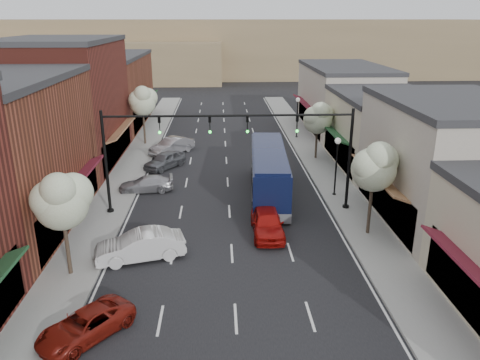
{
  "coord_description": "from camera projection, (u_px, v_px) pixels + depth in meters",
  "views": [
    {
      "loc": [
        -0.59,
        -21.36,
        12.51
      ],
      "look_at": [
        0.73,
        8.15,
        2.2
      ],
      "focal_mm": 35.0,
      "sensor_mm": 36.0,
      "label": 1
    }
  ],
  "objects": [
    {
      "name": "ground",
      "position": [
        233.0,
        272.0,
        24.3
      ],
      "size": [
        160.0,
        160.0,
        0.0
      ],
      "primitive_type": "plane",
      "color": "black",
      "rests_on": "ground"
    },
    {
      "name": "sidewalk_left",
      "position": [
        132.0,
        166.0,
        41.37
      ],
      "size": [
        2.8,
        73.0,
        0.15
      ],
      "primitive_type": "cube",
      "color": "gray",
      "rests_on": "ground"
    },
    {
      "name": "sidewalk_right",
      "position": [
        320.0,
        163.0,
        42.08
      ],
      "size": [
        2.8,
        73.0,
        0.15
      ],
      "primitive_type": "cube",
      "color": "gray",
      "rests_on": "ground"
    },
    {
      "name": "curb_left",
      "position": [
        148.0,
        166.0,
        41.43
      ],
      "size": [
        0.25,
        73.0,
        0.17
      ],
      "primitive_type": "cube",
      "color": "gray",
      "rests_on": "ground"
    },
    {
      "name": "curb_right",
      "position": [
        304.0,
        163.0,
        42.02
      ],
      "size": [
        0.25,
        73.0,
        0.17
      ],
      "primitive_type": "cube",
      "color": "gray",
      "rests_on": "ground"
    },
    {
      "name": "bldg_left_midfar",
      "position": [
        63.0,
        103.0,
        40.78
      ],
      "size": [
        10.14,
        14.1,
        10.9
      ],
      "color": "maroon",
      "rests_on": "ground"
    },
    {
      "name": "bldg_left_far",
      "position": [
        106.0,
        90.0,
        56.28
      ],
      "size": [
        10.14,
        18.1,
        8.4
      ],
      "color": "brown",
      "rests_on": "ground"
    },
    {
      "name": "bldg_right_midnear",
      "position": [
        449.0,
        163.0,
        29.25
      ],
      "size": [
        9.14,
        12.1,
        7.9
      ],
      "color": "#ABA193",
      "rests_on": "ground"
    },
    {
      "name": "bldg_right_midfar",
      "position": [
        383.0,
        130.0,
        40.81
      ],
      "size": [
        9.14,
        12.1,
        6.4
      ],
      "color": "#BAB194",
      "rests_on": "ground"
    },
    {
      "name": "bldg_right_far",
      "position": [
        343.0,
        98.0,
        53.85
      ],
      "size": [
        9.14,
        16.1,
        7.4
      ],
      "color": "#ABA193",
      "rests_on": "ground"
    },
    {
      "name": "hill_far",
      "position": [
        221.0,
        47.0,
        107.21
      ],
      "size": [
        120.0,
        30.0,
        12.0
      ],
      "primitive_type": "cube",
      "color": "#7A6647",
      "rests_on": "ground"
    },
    {
      "name": "hill_near",
      "position": [
        99.0,
        61.0,
        95.49
      ],
      "size": [
        50.0,
        20.0,
        8.0
      ],
      "primitive_type": "cube",
      "color": "#7A6647",
      "rests_on": "ground"
    },
    {
      "name": "signal_mast_right",
      "position": [
        315.0,
        145.0,
        30.55
      ],
      "size": [
        8.22,
        0.46,
        7.0
      ],
      "color": "black",
      "rests_on": "ground"
    },
    {
      "name": "signal_mast_left",
      "position": [
        142.0,
        147.0,
        30.08
      ],
      "size": [
        8.22,
        0.46,
        7.0
      ],
      "color": "black",
      "rests_on": "ground"
    },
    {
      "name": "tree_right_near",
      "position": [
        375.0,
        165.0,
        26.9
      ],
      "size": [
        2.85,
        2.65,
        5.95
      ],
      "color": "#47382B",
      "rests_on": "ground"
    },
    {
      "name": "tree_right_far",
      "position": [
        318.0,
        117.0,
        42.14
      ],
      "size": [
        2.85,
        2.65,
        5.43
      ],
      "color": "#47382B",
      "rests_on": "ground"
    },
    {
      "name": "tree_left_near",
      "position": [
        61.0,
        199.0,
        22.5
      ],
      "size": [
        2.85,
        2.65,
        5.69
      ],
      "color": "#47382B",
      "rests_on": "ground"
    },
    {
      "name": "tree_left_far",
      "position": [
        143.0,
        100.0,
        46.9
      ],
      "size": [
        2.85,
        2.65,
        6.13
      ],
      "color": "#47382B",
      "rests_on": "ground"
    },
    {
      "name": "lamp_post_near",
      "position": [
        337.0,
        157.0,
        33.54
      ],
      "size": [
        0.44,
        0.44,
        4.44
      ],
      "color": "black",
      "rests_on": "ground"
    },
    {
      "name": "lamp_post_far",
      "position": [
        298.0,
        111.0,
        50.05
      ],
      "size": [
        0.44,
        0.44,
        4.44
      ],
      "color": "black",
      "rests_on": "ground"
    },
    {
      "name": "coach_bus",
      "position": [
        269.0,
        172.0,
        34.26
      ],
      "size": [
        3.14,
        11.39,
        3.44
      ],
      "rotation": [
        0.0,
        0.0,
        -0.06
      ],
      "color": "black",
      "rests_on": "ground"
    },
    {
      "name": "red_hatchback",
      "position": [
        267.0,
        222.0,
        28.23
      ],
      "size": [
        1.85,
        4.59,
        1.56
      ],
      "primitive_type": "imported",
      "rotation": [
        0.0,
        0.0,
        0.0
      ],
      "color": "#9B0E0B",
      "rests_on": "ground"
    },
    {
      "name": "parked_car_a",
      "position": [
        86.0,
        325.0,
        19.17
      ],
      "size": [
        4.1,
        4.37,
        1.14
      ],
      "primitive_type": "imported",
      "rotation": [
        0.0,
        0.0,
        -0.7
      ],
      "color": "maroon",
      "rests_on": "ground"
    },
    {
      "name": "parked_car_b",
      "position": [
        140.0,
        246.0,
        25.34
      ],
      "size": [
        5.07,
        2.88,
        1.58
      ],
      "primitive_type": "imported",
      "rotation": [
        0.0,
        0.0,
        -1.3
      ],
      "color": "silver",
      "rests_on": "ground"
    },
    {
      "name": "parked_car_c",
      "position": [
        146.0,
        184.0,
        35.32
      ],
      "size": [
        4.22,
        2.06,
        1.18
      ],
      "primitive_type": "imported",
      "rotation": [
        0.0,
        0.0,
        -1.47
      ],
      "color": "#A1A0A6",
      "rests_on": "ground"
    },
    {
      "name": "parked_car_d",
      "position": [
        165.0,
        160.0,
        40.74
      ],
      "size": [
        3.84,
        4.44,
        1.44
      ],
      "primitive_type": "imported",
      "rotation": [
        0.0,
        0.0,
        -0.62
      ],
      "color": "#54565B",
      "rests_on": "ground"
    },
    {
      "name": "parked_car_e",
      "position": [
        172.0,
        146.0,
        44.98
      ],
      "size": [
        4.32,
        4.71,
        1.57
      ],
      "primitive_type": "imported",
      "rotation": [
        0.0,
        0.0,
        -0.7
      ],
      "color": "#A1A0A5",
      "rests_on": "ground"
    }
  ]
}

